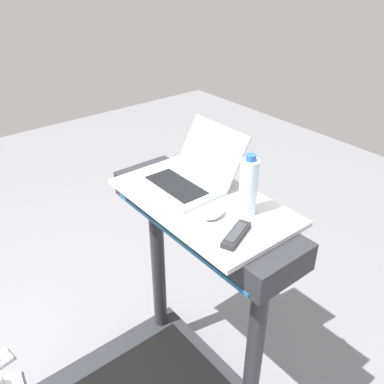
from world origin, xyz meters
name	(u,v)px	position (x,y,z in m)	size (l,w,h in m)	color
desk_board	(202,201)	(0.00, 0.70, 1.11)	(0.74, 0.42, 0.02)	silver
laptop	(190,174)	(-0.12, 0.74, 1.17)	(0.33, 0.34, 0.22)	#B7B7BC
computer_mouse	(214,213)	(0.12, 0.66, 1.14)	(0.06, 0.10, 0.03)	#B2B2B7
water_bottle	(249,186)	(0.18, 0.77, 1.23)	(0.07, 0.07, 0.24)	silver
tv_remote	(236,235)	(0.26, 0.63, 1.13)	(0.10, 0.17, 0.02)	#232326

